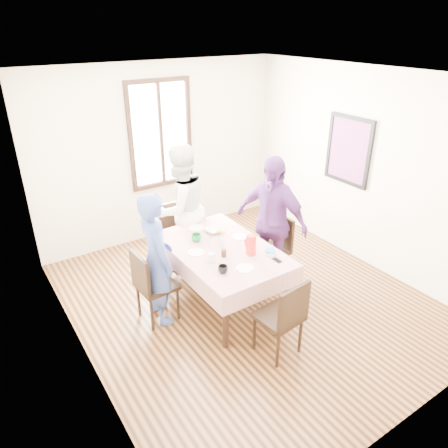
{
  "coord_description": "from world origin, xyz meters",
  "views": [
    {
      "loc": [
        -2.67,
        -3.51,
        3.21
      ],
      "look_at": [
        -0.28,
        0.07,
        1.1
      ],
      "focal_mm": 33.59,
      "sensor_mm": 36.0,
      "label": 1
    }
  ],
  "objects_px": {
    "person_left": "(156,259)",
    "chair_far": "(180,236)",
    "person_right": "(271,222)",
    "dining_table": "(222,275)",
    "chair_left": "(157,285)",
    "person_far": "(179,208)",
    "chair_near": "(279,316)",
    "chair_right": "(270,250)"
  },
  "relations": [
    {
      "from": "chair_far",
      "to": "person_right",
      "type": "xyz_separation_m",
      "value": [
        0.78,
        -1.02,
        0.42
      ]
    },
    {
      "from": "chair_near",
      "to": "dining_table",
      "type": "bearing_deg",
      "value": 83.92
    },
    {
      "from": "dining_table",
      "to": "chair_right",
      "type": "xyz_separation_m",
      "value": [
        0.8,
        0.05,
        0.08
      ]
    },
    {
      "from": "chair_far",
      "to": "person_left",
      "type": "distance_m",
      "value": 1.25
    },
    {
      "from": "dining_table",
      "to": "person_right",
      "type": "bearing_deg",
      "value": 3.56
    },
    {
      "from": "chair_far",
      "to": "chair_left",
      "type": "bearing_deg",
      "value": 49.8
    },
    {
      "from": "chair_near",
      "to": "person_right",
      "type": "relative_size",
      "value": 0.52
    },
    {
      "from": "chair_near",
      "to": "person_far",
      "type": "distance_m",
      "value": 2.16
    },
    {
      "from": "chair_near",
      "to": "person_left",
      "type": "bearing_deg",
      "value": 116.69
    },
    {
      "from": "chair_far",
      "to": "person_far",
      "type": "bearing_deg",
      "value": 90.83
    },
    {
      "from": "dining_table",
      "to": "chair_left",
      "type": "relative_size",
      "value": 1.71
    },
    {
      "from": "dining_table",
      "to": "chair_near",
      "type": "relative_size",
      "value": 1.71
    },
    {
      "from": "person_left",
      "to": "person_right",
      "type": "relative_size",
      "value": 0.91
    },
    {
      "from": "person_left",
      "to": "person_far",
      "type": "xyz_separation_m",
      "value": [
        0.78,
        0.9,
        0.1
      ]
    },
    {
      "from": "chair_far",
      "to": "person_right",
      "type": "bearing_deg",
      "value": 128.29
    },
    {
      "from": "person_right",
      "to": "dining_table",
      "type": "bearing_deg",
      "value": -104.49
    },
    {
      "from": "chair_right",
      "to": "person_right",
      "type": "bearing_deg",
      "value": 90.3
    },
    {
      "from": "chair_far",
      "to": "person_far",
      "type": "distance_m",
      "value": 0.44
    },
    {
      "from": "chair_near",
      "to": "chair_left",
      "type": "bearing_deg",
      "value": 117.4
    },
    {
      "from": "chair_left",
      "to": "chair_near",
      "type": "xyz_separation_m",
      "value": [
        0.8,
        -1.21,
        0.0
      ]
    },
    {
      "from": "chair_right",
      "to": "person_far",
      "type": "relative_size",
      "value": 0.51
    },
    {
      "from": "chair_near",
      "to": "person_far",
      "type": "xyz_separation_m",
      "value": [
        0.0,
        2.11,
        0.44
      ]
    },
    {
      "from": "person_far",
      "to": "person_right",
      "type": "relative_size",
      "value": 1.02
    },
    {
      "from": "chair_far",
      "to": "person_right",
      "type": "distance_m",
      "value": 1.35
    },
    {
      "from": "person_left",
      "to": "chair_far",
      "type": "bearing_deg",
      "value": -37.79
    },
    {
      "from": "chair_near",
      "to": "chair_right",
      "type": "bearing_deg",
      "value": 48.21
    },
    {
      "from": "dining_table",
      "to": "person_right",
      "type": "relative_size",
      "value": 0.89
    },
    {
      "from": "person_right",
      "to": "chair_left",
      "type": "bearing_deg",
      "value": -111.55
    },
    {
      "from": "chair_far",
      "to": "person_left",
      "type": "relative_size",
      "value": 0.57
    },
    {
      "from": "person_left",
      "to": "person_far",
      "type": "height_order",
      "value": "person_far"
    },
    {
      "from": "chair_right",
      "to": "chair_far",
      "type": "height_order",
      "value": "same"
    },
    {
      "from": "person_far",
      "to": "person_right",
      "type": "xyz_separation_m",
      "value": [
        0.78,
        -1.0,
        -0.01
      ]
    },
    {
      "from": "person_left",
      "to": "person_far",
      "type": "bearing_deg",
      "value": -38.4
    },
    {
      "from": "dining_table",
      "to": "chair_far",
      "type": "height_order",
      "value": "chair_far"
    },
    {
      "from": "chair_near",
      "to": "person_far",
      "type": "relative_size",
      "value": 0.51
    },
    {
      "from": "dining_table",
      "to": "person_far",
      "type": "bearing_deg",
      "value": 90.0
    },
    {
      "from": "dining_table",
      "to": "chair_left",
      "type": "bearing_deg",
      "value": 169.72
    },
    {
      "from": "dining_table",
      "to": "person_left",
      "type": "distance_m",
      "value": 0.9
    },
    {
      "from": "dining_table",
      "to": "person_far",
      "type": "xyz_separation_m",
      "value": [
        0.0,
        1.05,
        0.52
      ]
    },
    {
      "from": "chair_far",
      "to": "chair_near",
      "type": "xyz_separation_m",
      "value": [
        0.0,
        -2.13,
        0.0
      ]
    },
    {
      "from": "chair_left",
      "to": "person_far",
      "type": "relative_size",
      "value": 0.51
    },
    {
      "from": "chair_left",
      "to": "person_right",
      "type": "distance_m",
      "value": 1.64
    }
  ]
}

